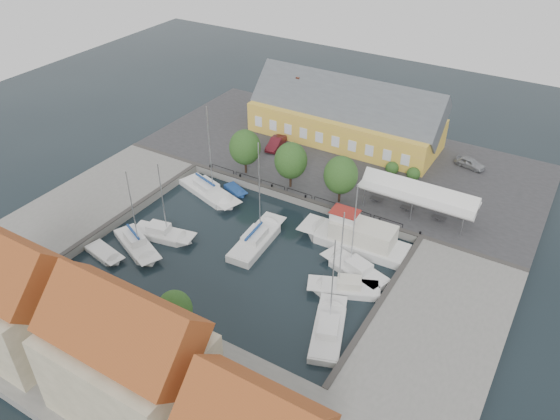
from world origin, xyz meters
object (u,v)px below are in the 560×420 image
tent_canopy (418,194)px  car_silver (470,163)px  center_sailboat (257,241)px  west_boat_d (137,246)px  car_red (276,143)px  west_boat_c (162,235)px  west_boat_a (209,192)px  east_boat_b (346,289)px  east_boat_a (356,271)px  trawler (357,239)px  launch_sw (105,254)px  warehouse (342,116)px  launch_nw (236,191)px  east_boat_c (328,331)px

tent_canopy → car_silver: 14.94m
center_sailboat → west_boat_d: bearing=-145.9°
car_red → west_boat_c: 24.28m
tent_canopy → west_boat_a: (-25.05, -8.24, -3.41)m
east_boat_b → west_boat_d: west_boat_d is taller
tent_canopy → east_boat_a: 13.34m
car_red → trawler: size_ratio=0.36×
center_sailboat → east_boat_b: 12.39m
car_silver → launch_sw: 49.26m
warehouse → center_sailboat: 28.18m
west_boat_d → warehouse: bearing=76.4°
center_sailboat → west_boat_c: 11.19m
center_sailboat → launch_nw: size_ratio=3.23×
trawler → east_boat_b: east_boat_b is taller
warehouse → center_sailboat: bearing=-84.5°
warehouse → center_sailboat: center_sailboat is taller
trawler → west_boat_a: 21.18m
car_red → west_boat_c: bearing=-100.8°
car_silver → launch_sw: size_ratio=0.75×
east_boat_c → west_boat_c: bearing=171.5°
trawler → launch_nw: size_ratio=3.21×
west_boat_c → west_boat_d: 3.22m
east_boat_b → west_boat_a: 24.58m
car_silver → launch_nw: (-25.11, -20.48, -1.62)m
launch_sw → west_boat_d: bearing=53.0°
tent_canopy → car_silver: bearing=79.4°
center_sailboat → trawler: bearing=29.0°
east_boat_b → west_boat_c: 22.59m
west_boat_d → launch_sw: bearing=-127.0°
west_boat_c → trawler: bearing=26.7°
car_silver → car_red: (-25.95, -8.83, 0.06)m
warehouse → tent_canopy: (16.60, -13.86, -0.74)m
east_boat_a → launch_sw: (-25.38, -11.68, -0.17)m
warehouse → west_boat_d: warehouse is taller
east_boat_b → launch_sw: 27.07m
warehouse → east_boat_b: size_ratio=2.75×
warehouse → car_silver: bearing=2.1°
tent_canopy → launch_sw: bearing=-138.3°
tent_canopy → launch_nw: (-22.39, -5.93, -3.59)m
east_boat_b → car_silver: bearing=81.8°
warehouse → car_silver: (19.31, 0.70, -2.72)m
tent_canopy → trawler: bearing=-115.0°
center_sailboat → trawler: center_sailboat is taller
warehouse → east_boat_a: size_ratio=2.51×
car_red → launch_nw: (0.84, -11.65, -1.68)m
west_boat_d → center_sailboat: bearing=34.1°
east_boat_b → west_boat_a: west_boat_a is taller
east_boat_b → west_boat_c: (-22.43, -2.62, 0.00)m
west_boat_c → east_boat_c: bearing=-8.5°
car_silver → car_red: car_red is taller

